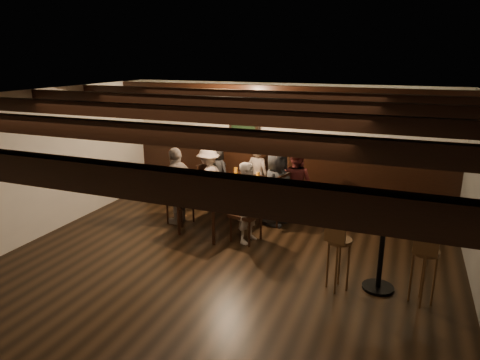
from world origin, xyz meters
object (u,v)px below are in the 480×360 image
at_px(bar_stool_right, 423,276).
at_px(person_bench_right, 295,184).
at_px(high_top_table, 382,243).
at_px(bar_stool_left, 338,263).
at_px(person_right_far, 249,203).
at_px(person_left_near, 209,178).
at_px(chair_left_far, 180,208).
at_px(chair_right_near, 274,208).
at_px(person_right_near, 276,187).
at_px(dining_table, 227,189).
at_px(chair_left_near, 210,195).
at_px(person_bench_left, 216,173).
at_px(person_bench_centre, 258,176).
at_px(chair_right_far, 247,224).
at_px(person_left_far, 177,186).

bearing_deg(bar_stool_right, person_bench_right, 141.90).
height_order(person_bench_right, high_top_table, person_bench_right).
bearing_deg(bar_stool_left, bar_stool_right, 19.27).
relative_size(person_right_far, bar_stool_left, 1.33).
distance_m(person_left_near, person_right_far, 1.75).
relative_size(chair_left_far, person_bench_right, 0.67).
xyz_separation_m(person_bench_right, person_right_far, (-0.43, -1.29, -0.00)).
bearing_deg(bar_stool_right, bar_stool_left, -169.32).
relative_size(chair_right_near, bar_stool_left, 0.95).
xyz_separation_m(chair_right_near, bar_stool_left, (1.42, -1.87, 0.08)).
bearing_deg(bar_stool_left, person_right_near, 143.14).
xyz_separation_m(dining_table, person_right_far, (0.64, -0.60, 0.02)).
height_order(chair_left_near, person_bench_left, person_bench_left).
bearing_deg(bar_stool_left, person_bench_right, 133.24).
relative_size(dining_table, person_bench_centre, 1.59).
relative_size(chair_right_far, person_left_near, 0.78).
bearing_deg(high_top_table, person_left_near, 149.62).
xyz_separation_m(person_bench_left, person_right_near, (1.52, -0.78, 0.08)).
height_order(person_bench_left, person_right_far, person_right_far).
bearing_deg(chair_left_near, person_right_far, 58.50).
distance_m(person_left_far, bar_stool_right, 4.24).
distance_m(person_left_near, bar_stool_right, 4.41).
distance_m(chair_right_near, chair_right_far, 0.90).
distance_m(dining_table, chair_right_far, 0.92).
bearing_deg(bar_stool_right, chair_right_far, 168.07).
bearing_deg(chair_left_far, high_top_table, 84.94).
bearing_deg(person_left_near, person_left_far, 0.00).
xyz_separation_m(person_left_near, bar_stool_left, (2.85, -2.17, -0.24)).
bearing_deg(bar_stool_left, chair_right_near, 143.63).
relative_size(dining_table, bar_stool_left, 2.01).
relative_size(person_left_near, bar_stool_right, 1.23).
bearing_deg(person_right_near, high_top_table, -119.18).
bearing_deg(person_left_far, dining_table, 120.96).
height_order(chair_left_near, high_top_table, high_top_table).
bearing_deg(person_right_far, person_left_near, 59.04).
distance_m(person_right_near, person_right_far, 0.90).
relative_size(chair_left_near, chair_left_far, 0.99).
height_order(person_left_near, bar_stool_right, person_left_near).
xyz_separation_m(person_bench_centre, person_right_near, (0.61, -0.74, 0.05)).
relative_size(person_bench_centre, person_left_far, 0.91).
xyz_separation_m(dining_table, bar_stool_left, (2.21, -1.58, -0.27)).
distance_m(person_left_near, person_right_near, 1.50).
distance_m(chair_right_near, bar_stool_left, 2.34).
height_order(chair_left_near, bar_stool_right, bar_stool_right).
distance_m(person_bench_centre, high_top_table, 3.46).
bearing_deg(person_bench_left, bar_stool_left, 149.75).
relative_size(person_right_far, bar_stool_right, 1.33).
height_order(dining_table, chair_left_near, chair_left_near).
xyz_separation_m(person_bench_centre, bar_stool_left, (2.00, -2.60, -0.26)).
bearing_deg(bar_stool_left, chair_left_far, 173.30).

